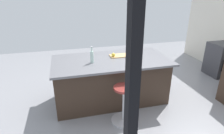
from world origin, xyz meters
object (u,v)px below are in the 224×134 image
Objects in this scene: kitchen_island at (111,80)px; cutting_board at (119,56)px; apple_yellow at (113,55)px; water_bottle at (92,56)px; stool_by_window at (124,105)px; oven_range at (221,59)px.

cutting_board is at bearing -151.34° from kitchen_island.
water_bottle is at bearing 21.20° from apple_yellow.
stool_by_window is 1.92× the size of cutting_board.
stool_by_window is 1.06m from water_bottle.
oven_range is at bearing -171.88° from apple_yellow.
kitchen_island is 0.52m from cutting_board.
water_bottle is (0.59, 0.23, 0.11)m from cutting_board.
apple_yellow is (-0.03, -0.82, 0.67)m from stool_by_window.
stool_by_window is 2.21× the size of water_bottle.
cutting_board is at bearing -157.32° from apple_yellow.
oven_range is at bearing -172.54° from cutting_board.
kitchen_island is at bearing 28.66° from cutting_board.
apple_yellow is at bearing 8.12° from oven_range.
apple_yellow is 0.50m from water_bottle.
water_bottle is at bearing -56.20° from stool_by_window.
apple_yellow is (0.13, 0.05, 0.05)m from cutting_board.
kitchen_island is 6.34× the size of cutting_board.
cutting_board is 4.73× the size of apple_yellow.
apple_yellow is at bearing -92.25° from stool_by_window.
cutting_board is 0.15m from apple_yellow.
oven_range is 3.09m from cutting_board.
kitchen_island is 0.53m from apple_yellow.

